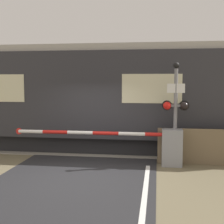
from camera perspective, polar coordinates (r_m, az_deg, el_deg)
ground_plane at (r=8.78m, az=-5.83°, el=-11.14°), size 80.00×80.00×0.00m
track_bed at (r=12.05m, az=-1.80°, el=-6.38°), size 36.00×3.20×0.13m
train at (r=12.84m, az=-16.99°, el=2.75°), size 19.26×2.95×3.79m
crossing_barrier at (r=9.53m, az=8.45°, el=-5.98°), size 5.23×0.44×1.10m
signal_post at (r=9.56m, az=11.55°, el=0.91°), size 0.81×0.26×3.10m
roadside_fence at (r=9.99m, az=19.86°, el=-6.14°), size 3.97×0.06×1.10m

